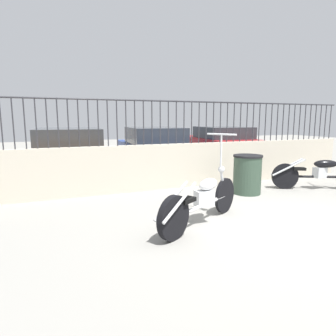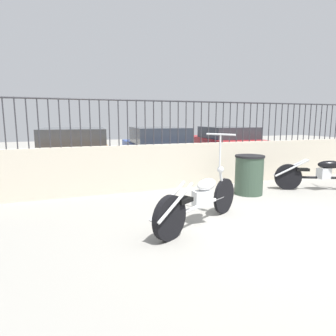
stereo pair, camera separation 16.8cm
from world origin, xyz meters
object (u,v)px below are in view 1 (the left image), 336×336
Objects in this scene: car_blue at (153,148)px; car_red at (220,145)px; motorcycle_black at (315,172)px; motorcycle_white at (200,201)px; car_orange at (70,152)px; trash_bin at (247,174)px.

car_red is (2.61, 0.07, 0.01)m from car_blue.
motorcycle_black is at bearing -145.59° from car_blue.
motorcycle_black is 0.45× the size of car_red.
motorcycle_white is 5.55m from car_blue.
car_orange is at bearing 76.27° from motorcycle_white.
trash_bin is at bearing -162.88° from motorcycle_black.
car_orange is at bearing 105.53° from car_blue.
motorcycle_white is 5.14m from car_orange.
motorcycle_white is 0.42× the size of car_orange.
car_red is (3.82, 5.47, 0.28)m from motorcycle_white.
motorcycle_white reaches higher than car_blue.
trash_bin is 0.20× the size of car_red.
car_blue is at bearing 144.84° from motorcycle_black.
car_orange is at bearing 168.66° from motorcycle_black.
car_blue is at bearing -74.23° from car_orange.
car_blue is (1.21, 5.41, 0.27)m from motorcycle_white.
motorcycle_black is 0.43× the size of car_orange.
motorcycle_white reaches higher than trash_bin.
trash_bin is at bearing -164.84° from car_blue.
motorcycle_white is at bearing 172.67° from car_blue.
motorcycle_black reaches higher than motorcycle_white.
car_blue is 1.10× the size of car_red.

